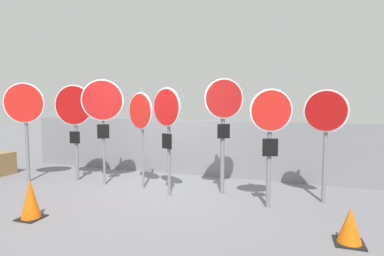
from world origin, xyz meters
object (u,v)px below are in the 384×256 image
Objects in this scene: stop_sign_1 at (74,114)px; traffic_cone_0 at (350,226)px; stop_sign_3 at (141,116)px; stop_sign_7 at (326,122)px; stop_sign_0 at (24,111)px; stop_sign_2 at (103,106)px; stop_sign_6 at (270,125)px; stop_sign_4 at (167,118)px; traffic_cone_1 at (30,199)px; stop_sign_5 at (223,114)px.

stop_sign_1 reaches higher than traffic_cone_0.
stop_sign_1 is at bearing -157.41° from stop_sign_3.
stop_sign_0 is at bearing -158.29° from stop_sign_7.
stop_sign_2 is (1.89, 0.33, 0.11)m from stop_sign_0.
stop_sign_0 is 5.53m from stop_sign_6.
stop_sign_4 is (1.66, -0.26, -0.22)m from stop_sign_2.
stop_sign_0 is at bearing 138.27° from traffic_cone_1.
traffic_cone_1 is at bearing -169.51° from stop_sign_5.
traffic_cone_0 is (4.74, -1.39, -1.54)m from stop_sign_2.
stop_sign_5 reaches higher than stop_sign_3.
traffic_cone_1 is (-4.53, -2.28, -1.19)m from stop_sign_7.
traffic_cone_0 is at bearing -66.97° from stop_sign_7.
stop_sign_7 is at bearing 29.21° from stop_sign_3.
stop_sign_3 is 1.03× the size of stop_sign_6.
stop_sign_2 reaches higher than stop_sign_6.
stop_sign_6 reaches higher than traffic_cone_0.
stop_sign_3 is at bearing -159.81° from stop_sign_7.
stop_sign_0 is at bearing 160.05° from stop_sign_2.
stop_sign_0 is 1.92m from stop_sign_2.
stop_sign_2 reaches higher than stop_sign_4.
stop_sign_0 is 1.02× the size of stop_sign_1.
stop_sign_5 reaches higher than stop_sign_0.
traffic_cone_0 is at bearing -30.96° from stop_sign_0.
traffic_cone_1 is (-4.70, -0.66, 0.08)m from traffic_cone_0.
stop_sign_0 is 2.84m from stop_sign_3.
traffic_cone_1 is (-1.62, -1.78, -1.24)m from stop_sign_4.
traffic_cone_0 is (6.63, -1.06, -1.43)m from stop_sign_0.
traffic_cone_0 is 4.75m from traffic_cone_1.
stop_sign_4 is (2.52, -0.38, -0.04)m from stop_sign_1.
stop_sign_1 is at bearing -163.19° from stop_sign_4.
stop_sign_5 is at bearing -162.59° from stop_sign_7.
stop_sign_0 is 2.92m from traffic_cone_1.
stop_sign_1 is 5.96m from traffic_cone_0.
stop_sign_4 is 3.54m from traffic_cone_0.
stop_sign_1 is 0.89m from stop_sign_2.
traffic_cone_0 is at bearing -46.06° from stop_sign_2.
stop_sign_2 is 4.94× the size of traffic_cone_0.
traffic_cone_0 is (3.81, -1.40, -1.34)m from stop_sign_3.
stop_sign_6 is (2.70, -0.37, -0.11)m from stop_sign_3.
stop_sign_4 is 3.33× the size of traffic_cone_1.
stop_sign_3 reaches higher than traffic_cone_0.
stop_sign_7 is at bearing -8.65° from stop_sign_1.
stop_sign_4 is (3.55, 0.06, -0.12)m from stop_sign_0.
stop_sign_0 is 4.60m from stop_sign_5.
stop_sign_7 is (4.56, 0.23, -0.26)m from stop_sign_2.
stop_sign_2 is at bearing 154.47° from stop_sign_5.
stop_sign_2 is 1.03× the size of stop_sign_5.
stop_sign_3 is 1.76m from stop_sign_5.
traffic_cone_0 is (2.06, -1.60, -1.40)m from stop_sign_5.
stop_sign_0 reaches higher than stop_sign_3.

